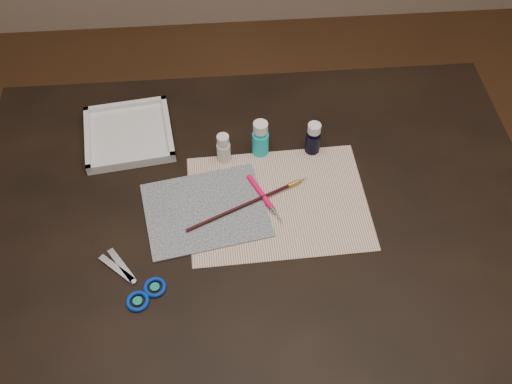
{
  "coord_description": "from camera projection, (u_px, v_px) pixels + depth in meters",
  "views": [
    {
      "loc": [
        -0.06,
        -0.77,
        1.79
      ],
      "look_at": [
        0.0,
        0.0,
        0.8
      ],
      "focal_mm": 40.0,
      "sensor_mm": 36.0,
      "label": 1
    }
  ],
  "objects": [
    {
      "name": "craft_knife",
      "position": [
        266.0,
        199.0,
        1.3
      ],
      "size": [
        0.08,
        0.15,
        0.01
      ],
      "primitive_type": null,
      "rotation": [
        0.0,
        0.0,
        -1.14
      ],
      "color": "#FF0D54",
      "rests_on": "paper"
    },
    {
      "name": "paint_bottle_navy",
      "position": [
        313.0,
        138.0,
        1.36
      ],
      "size": [
        0.04,
        0.04,
        0.09
      ],
      "primitive_type": "cylinder",
      "rotation": [
        0.0,
        0.0,
        0.29
      ],
      "color": "black",
      "rests_on": "table"
    },
    {
      "name": "paper",
      "position": [
        278.0,
        202.0,
        1.3
      ],
      "size": [
        0.41,
        0.32,
        0.0
      ],
      "primitive_type": "cube",
      "rotation": [
        0.0,
        0.0,
        0.03
      ],
      "color": "silver",
      "rests_on": "table"
    },
    {
      "name": "ground",
      "position": [
        256.0,
        342.0,
        1.89
      ],
      "size": [
        3.5,
        3.5,
        0.02
      ],
      "primitive_type": "cube",
      "color": "#422614",
      "rests_on": "ground"
    },
    {
      "name": "paint_bottle_white",
      "position": [
        223.0,
        148.0,
        1.35
      ],
      "size": [
        0.03,
        0.03,
        0.08
      ],
      "primitive_type": "cylinder",
      "rotation": [
        0.0,
        0.0,
        0.06
      ],
      "color": "silver",
      "rests_on": "table"
    },
    {
      "name": "table",
      "position": [
        256.0,
        285.0,
        1.59
      ],
      "size": [
        1.3,
        0.9,
        0.75
      ],
      "primitive_type": "cube",
      "color": "black",
      "rests_on": "ground"
    },
    {
      "name": "palette_tray",
      "position": [
        129.0,
        134.0,
        1.42
      ],
      "size": [
        0.24,
        0.24,
        0.03
      ],
      "primitive_type": "cube",
      "rotation": [
        0.0,
        0.0,
        0.13
      ],
      "color": "silver",
      "rests_on": "table"
    },
    {
      "name": "canvas",
      "position": [
        205.0,
        210.0,
        1.28
      ],
      "size": [
        0.3,
        0.26,
        0.0
      ],
      "primitive_type": "cube",
      "rotation": [
        0.0,
        0.0,
        0.17
      ],
      "color": "black",
      "rests_on": "paper"
    },
    {
      "name": "paint_bottle_cyan",
      "position": [
        260.0,
        138.0,
        1.36
      ],
      "size": [
        0.04,
        0.04,
        0.1
      ],
      "primitive_type": "cylinder",
      "rotation": [
        0.0,
        0.0,
        0.09
      ],
      "color": "#16C5D2",
      "rests_on": "table"
    },
    {
      "name": "paintbrush",
      "position": [
        249.0,
        203.0,
        1.29
      ],
      "size": [
        0.29,
        0.14,
        0.01
      ],
      "primitive_type": null,
      "rotation": [
        0.0,
        0.0,
        0.42
      ],
      "color": "black",
      "rests_on": "canvas"
    },
    {
      "name": "scissors",
      "position": [
        127.0,
        279.0,
        1.17
      ],
      "size": [
        0.2,
        0.19,
        0.01
      ],
      "primitive_type": null,
      "rotation": [
        0.0,
        0.0,
        2.41
      ],
      "color": "silver",
      "rests_on": "table"
    }
  ]
}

